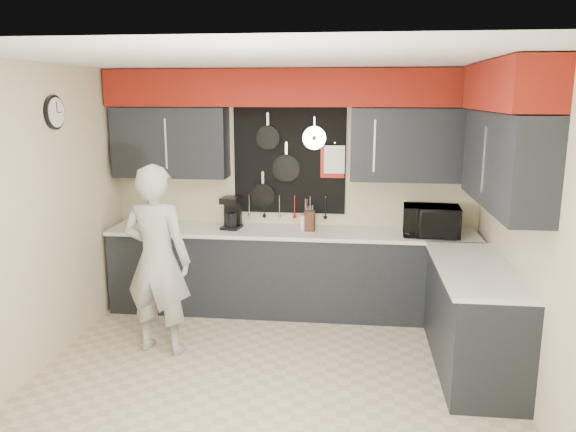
# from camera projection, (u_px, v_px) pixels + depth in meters

# --- Properties ---
(ground) EXTENTS (4.00, 4.00, 0.00)m
(ground) POSITION_uv_depth(u_px,v_px,m) (272.00, 375.00, 4.77)
(ground) COLOR #BAAE90
(ground) RESTS_ON ground
(back_wall_assembly) EXTENTS (4.00, 0.36, 2.60)m
(back_wall_assembly) POSITION_uv_depth(u_px,v_px,m) (294.00, 126.00, 5.90)
(back_wall_assembly) COLOR beige
(back_wall_assembly) RESTS_ON ground
(right_wall_assembly) EXTENTS (0.36, 3.50, 2.60)m
(right_wall_assembly) POSITION_uv_depth(u_px,v_px,m) (509.00, 145.00, 4.40)
(right_wall_assembly) COLOR beige
(right_wall_assembly) RESTS_ON ground
(left_wall_assembly) EXTENTS (0.05, 3.50, 2.60)m
(left_wall_assembly) POSITION_uv_depth(u_px,v_px,m) (38.00, 216.00, 4.73)
(left_wall_assembly) COLOR beige
(left_wall_assembly) RESTS_ON ground
(base_cabinets) EXTENTS (3.95, 2.20, 0.92)m
(base_cabinets) POSITION_uv_depth(u_px,v_px,m) (335.00, 283.00, 5.71)
(base_cabinets) COLOR black
(base_cabinets) RESTS_ON ground
(microwave) EXTENTS (0.58, 0.41, 0.31)m
(microwave) POSITION_uv_depth(u_px,v_px,m) (431.00, 221.00, 5.71)
(microwave) COLOR black
(microwave) RESTS_ON base_cabinets
(knife_block) EXTENTS (0.11, 0.11, 0.22)m
(knife_block) POSITION_uv_depth(u_px,v_px,m) (310.00, 221.00, 5.92)
(knife_block) COLOR #341C10
(knife_block) RESTS_ON base_cabinets
(utensil_crock) EXTENTS (0.12, 0.12, 0.15)m
(utensil_crock) POSITION_uv_depth(u_px,v_px,m) (305.00, 222.00, 6.02)
(utensil_crock) COLOR white
(utensil_crock) RESTS_ON base_cabinets
(coffee_maker) EXTENTS (0.22, 0.26, 0.34)m
(coffee_maker) POSITION_uv_depth(u_px,v_px,m) (232.00, 212.00, 6.04)
(coffee_maker) COLOR black
(coffee_maker) RESTS_ON base_cabinets
(person) EXTENTS (0.70, 0.51, 1.75)m
(person) POSITION_uv_depth(u_px,v_px,m) (157.00, 260.00, 5.06)
(person) COLOR #AFAFAC
(person) RESTS_ON ground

